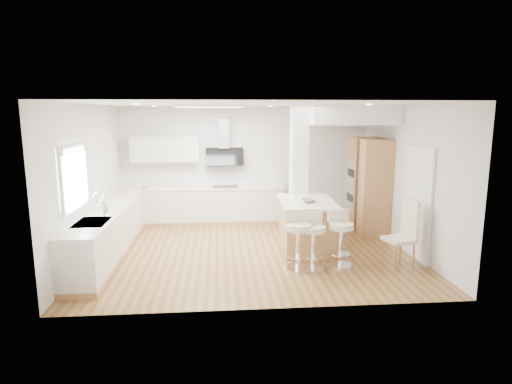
{
  "coord_description": "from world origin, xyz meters",
  "views": [
    {
      "loc": [
        -0.62,
        -7.93,
        2.64
      ],
      "look_at": [
        0.09,
        0.4,
        1.09
      ],
      "focal_mm": 30.0,
      "sensor_mm": 36.0,
      "label": 1
    }
  ],
  "objects": [
    {
      "name": "pillar",
      "position": [
        1.05,
        0.95,
        1.4
      ],
      "size": [
        0.35,
        0.35,
        2.8
      ],
      "color": "white",
      "rests_on": "ground"
    },
    {
      "name": "soffit",
      "position": [
        2.1,
        1.4,
        2.6
      ],
      "size": [
        1.78,
        2.2,
        0.4
      ],
      "color": "white",
      "rests_on": "ground"
    },
    {
      "name": "wall_right",
      "position": [
        3.0,
        0.0,
        1.4
      ],
      "size": [
        0.04,
        5.0,
        2.8
      ],
      "primitive_type": "cube",
      "color": "silver",
      "rests_on": "ground"
    },
    {
      "name": "bar_stool_c",
      "position": [
        1.45,
        -0.92,
        0.55
      ],
      "size": [
        0.48,
        0.48,
        0.98
      ],
      "rotation": [
        0.0,
        0.0,
        0.11
      ],
      "color": "white",
      "rests_on": "ground"
    },
    {
      "name": "wall_left",
      "position": [
        -3.0,
        0.0,
        1.4
      ],
      "size": [
        0.04,
        5.0,
        2.8
      ],
      "primitive_type": "cube",
      "color": "silver",
      "rests_on": "ground"
    },
    {
      "name": "peninsula",
      "position": [
        1.07,
        0.13,
        0.48
      ],
      "size": [
        1.1,
        1.61,
        1.03
      ],
      "rotation": [
        0.0,
        0.0,
        -0.04
      ],
      "color": "tan",
      "rests_on": "ground"
    },
    {
      "name": "window_left",
      "position": [
        -2.96,
        -0.9,
        1.69
      ],
      "size": [
        0.06,
        1.28,
        1.07
      ],
      "color": "silver",
      "rests_on": "ground"
    },
    {
      "name": "wall_back",
      "position": [
        0.0,
        2.5,
        1.4
      ],
      "size": [
        6.0,
        0.04,
        2.8
      ],
      "primitive_type": "cube",
      "color": "silver",
      "rests_on": "ground"
    },
    {
      "name": "dining_chair",
      "position": [
        2.56,
        -1.01,
        0.63
      ],
      "size": [
        0.55,
        0.55,
        1.17
      ],
      "rotation": [
        0.0,
        0.0,
        0.23
      ],
      "color": "beige",
      "rests_on": "ground"
    },
    {
      "name": "counter_left",
      "position": [
        -2.7,
        0.23,
        0.46
      ],
      "size": [
        0.63,
        4.5,
        1.35
      ],
      "color": "tan",
      "rests_on": "ground"
    },
    {
      "name": "doorway_right",
      "position": [
        2.97,
        -0.6,
        1.0
      ],
      "size": [
        0.05,
        1.0,
        2.1
      ],
      "color": "#413A33",
      "rests_on": "ground"
    },
    {
      "name": "ground",
      "position": [
        0.0,
        0.0,
        0.0
      ],
      "size": [
        6.0,
        6.0,
        0.0
      ],
      "primitive_type": "plane",
      "color": "olive",
      "rests_on": "ground"
    },
    {
      "name": "oven_column",
      "position": [
        2.68,
        1.23,
        1.05
      ],
      "size": [
        0.63,
        1.21,
        2.1
      ],
      "color": "tan",
      "rests_on": "ground"
    },
    {
      "name": "bar_stool_b",
      "position": [
        0.95,
        -1.01,
        0.54
      ],
      "size": [
        0.45,
        0.45,
        0.96
      ],
      "rotation": [
        0.0,
        0.0,
        0.04
      ],
      "color": "white",
      "rests_on": "ground"
    },
    {
      "name": "ceiling",
      "position": [
        0.0,
        0.0,
        0.0
      ],
      "size": [
        6.0,
        5.0,
        0.02
      ],
      "primitive_type": "cube",
      "color": "white",
      "rests_on": "ground"
    },
    {
      "name": "bar_stool_a",
      "position": [
        0.68,
        -1.02,
        0.57
      ],
      "size": [
        0.5,
        0.5,
        1.01
      ],
      "rotation": [
        0.0,
        0.0,
        0.09
      ],
      "color": "white",
      "rests_on": "ground"
    },
    {
      "name": "counter_back",
      "position": [
        -0.91,
        2.22,
        0.7
      ],
      "size": [
        3.62,
        0.63,
        2.5
      ],
      "color": "tan",
      "rests_on": "ground"
    },
    {
      "name": "skylight",
      "position": [
        -0.79,
        0.6,
        2.77
      ],
      "size": [
        4.1,
        2.1,
        0.06
      ],
      "color": "white",
      "rests_on": "ground"
    }
  ]
}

